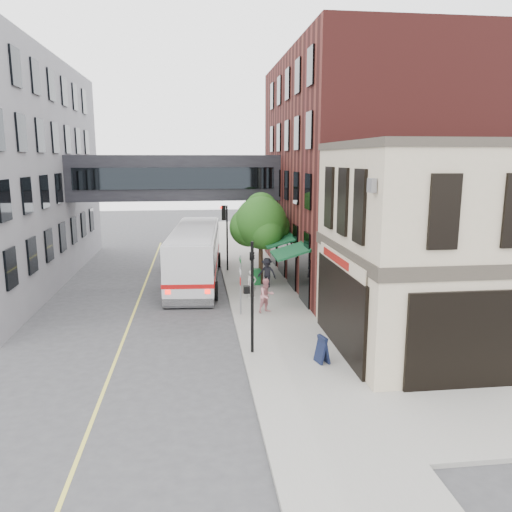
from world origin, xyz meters
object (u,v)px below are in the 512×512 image
object	(u,v)px
pedestrian_a	(252,284)
pedestrian_c	(267,273)
bus	(195,252)
pedestrian_b	(267,296)
sandwich_board	(322,349)
newspaper_box	(256,277)

from	to	relation	value
pedestrian_a	pedestrian_c	world-z (taller)	pedestrian_c
bus	pedestrian_a	bearing A→B (deg)	-58.06
pedestrian_b	sandwich_board	size ratio (longest dim) A/B	1.65
pedestrian_a	sandwich_board	bearing A→B (deg)	-104.27
bus	pedestrian_c	bearing A→B (deg)	-32.03
pedestrian_c	newspaper_box	world-z (taller)	pedestrian_c
bus	newspaper_box	world-z (taller)	bus
pedestrian_a	sandwich_board	xyz separation A→B (m)	(1.65, -9.17, -0.26)
sandwich_board	pedestrian_c	bearing A→B (deg)	76.93
pedestrian_c	pedestrian_b	bearing A→B (deg)	-68.32
pedestrian_c	sandwich_board	world-z (taller)	pedestrian_c
pedestrian_c	newspaper_box	bearing A→B (deg)	159.11
bus	pedestrian_c	size ratio (longest dim) A/B	7.06
bus	pedestrian_c	xyz separation A→B (m)	(4.24, -2.65, -0.84)
newspaper_box	bus	bearing A→B (deg)	151.59
pedestrian_a	pedestrian_c	bearing A→B (deg)	37.97
pedestrian_a	newspaper_box	distance (m)	3.04
pedestrian_b	newspaper_box	bearing A→B (deg)	61.47
bus	sandwich_board	bearing A→B (deg)	-71.51
bus	newspaper_box	xyz separation A→B (m)	(3.68, -1.95, -1.24)
pedestrian_a	pedestrian_b	distance (m)	2.70
bus	pedestrian_a	size ratio (longest dim) A/B	8.05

